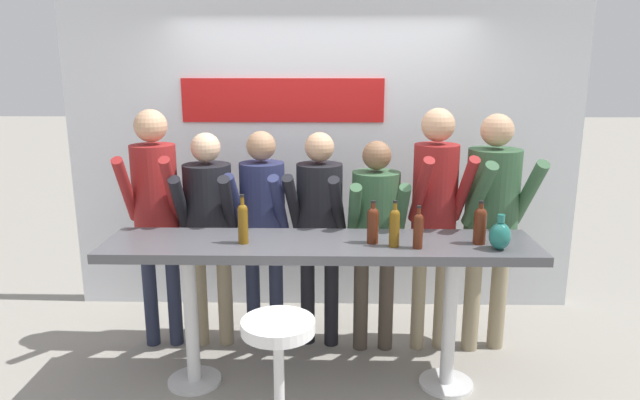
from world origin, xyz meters
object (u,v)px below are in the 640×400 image
at_px(tasting_table, 320,263).
at_px(wine_bottle_4, 373,223).
at_px(bar_stool, 279,362).
at_px(wine_bottle_1, 243,222).
at_px(person_right, 435,202).
at_px(person_center, 319,217).
at_px(person_center_right, 375,224).
at_px(decorative_vase, 500,235).
at_px(person_left, 209,217).
at_px(person_center_left, 262,215).
at_px(wine_bottle_0, 418,229).
at_px(wine_bottle_2, 394,226).
at_px(wine_bottle_3, 480,224).
at_px(person_far_left, 155,202).
at_px(person_far_right, 492,208).

relative_size(tasting_table, wine_bottle_4, 9.97).
distance_m(tasting_table, bar_stool, 0.75).
height_order(wine_bottle_1, wine_bottle_4, wine_bottle_1).
bearing_deg(person_right, person_center, 170.07).
bearing_deg(person_center_right, decorative_vase, -43.72).
relative_size(person_left, person_center_right, 1.03).
height_order(person_center_left, person_center_right, person_center_left).
bearing_deg(person_right, wine_bottle_4, -137.98).
relative_size(wine_bottle_0, wine_bottle_2, 0.92).
bearing_deg(person_center, wine_bottle_3, -20.07).
distance_m(person_center_right, wine_bottle_1, 1.05).
bearing_deg(person_left, wine_bottle_4, -28.62).
relative_size(bar_stool, person_right, 0.42).
height_order(person_right, wine_bottle_3, person_right).
xyz_separation_m(tasting_table, person_far_left, (-1.21, 0.54, 0.27)).
height_order(person_center, wine_bottle_3, person_center).
bearing_deg(person_center_right, person_center, 168.79).
relative_size(person_left, wine_bottle_3, 5.90).
bearing_deg(decorative_vase, person_far_right, 78.47).
height_order(person_center_left, wine_bottle_2, person_center_left).
bearing_deg(person_left, bar_stool, -64.47).
relative_size(tasting_table, decorative_vase, 12.51).
xyz_separation_m(person_far_left, wine_bottle_0, (1.81, -0.66, -0.00)).
relative_size(person_left, person_far_right, 0.92).
xyz_separation_m(bar_stool, person_far_left, (-1.00, 1.16, 0.63)).
height_order(wine_bottle_2, decorative_vase, wine_bottle_2).
bearing_deg(wine_bottle_0, person_center_left, 145.28).
distance_m(person_right, wine_bottle_1, 1.42).
bearing_deg(wine_bottle_0, bar_stool, -148.72).
xyz_separation_m(person_center_left, wine_bottle_0, (1.04, -0.72, 0.11)).
bearing_deg(person_center, decorative_vase, -22.18).
xyz_separation_m(tasting_table, wine_bottle_2, (0.46, -0.09, 0.28)).
bearing_deg(wine_bottle_2, person_right, 60.11).
bearing_deg(tasting_table, wine_bottle_2, -11.54).
xyz_separation_m(tasting_table, person_center_right, (0.39, 0.50, 0.12)).
relative_size(person_center_right, decorative_vase, 7.22).
height_order(tasting_table, person_far_left, person_far_left).
bearing_deg(tasting_table, decorative_vase, -7.35).
distance_m(wine_bottle_2, wine_bottle_3, 0.54).
distance_m(person_center, wine_bottle_2, 0.83).
relative_size(person_center_left, wine_bottle_3, 5.93).
height_order(person_center, person_center_right, person_center).
distance_m(person_center_right, wine_bottle_4, 0.55).
height_order(tasting_table, decorative_vase, decorative_vase).
bearing_deg(wine_bottle_3, bar_stool, -153.93).
bearing_deg(decorative_vase, wine_bottle_2, 175.76).
height_order(bar_stool, wine_bottle_2, wine_bottle_2).
bearing_deg(person_center_right, wine_bottle_4, -97.65).
xyz_separation_m(person_center_left, wine_bottle_1, (-0.04, -0.64, 0.13)).
relative_size(bar_stool, person_far_left, 0.42).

